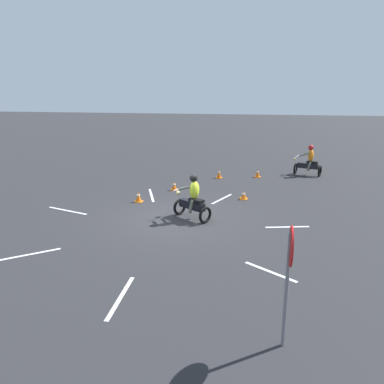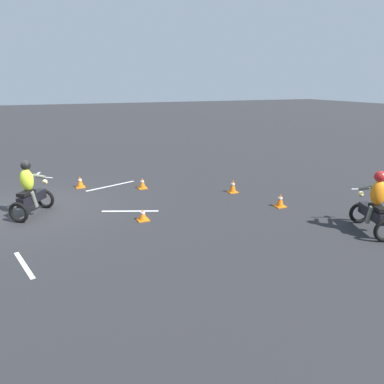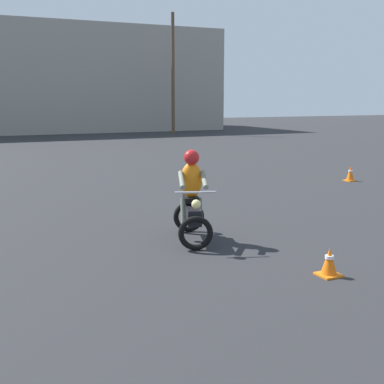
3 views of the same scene
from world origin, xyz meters
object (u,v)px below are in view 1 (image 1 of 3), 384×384
object	(u,v)px
traffic_cone_far_right	(244,195)
traffic_cone_far_center	(219,174)
motorcycle_rider_background	(309,162)
traffic_cone_near_left	(138,197)
traffic_cone_mid_center	(258,173)
motorcycle_rider_foreground	(193,200)
stop_sign	(289,263)
traffic_cone_near_right	(174,186)

from	to	relation	value
traffic_cone_far_right	traffic_cone_far_center	xyz separation A→B (m)	(-3.72, -1.49, 0.06)
motorcycle_rider_background	traffic_cone_far_right	bearing A→B (deg)	168.66
traffic_cone_near_left	traffic_cone_mid_center	xyz separation A→B (m)	(-5.54, 4.76, -0.00)
traffic_cone_mid_center	traffic_cone_far_center	xyz separation A→B (m)	(0.60, -1.99, 0.02)
motorcycle_rider_background	traffic_cone_mid_center	xyz separation A→B (m)	(0.96, -2.68, -0.52)
motorcycle_rider_foreground	traffic_cone_far_center	world-z (taller)	motorcycle_rider_foreground
motorcycle_rider_background	traffic_cone_far_center	bearing A→B (deg)	128.24
stop_sign	traffic_cone_near_left	xyz separation A→B (m)	(-8.15, -5.49, -1.43)
stop_sign	traffic_cone_far_right	bearing A→B (deg)	-172.56
motorcycle_rider_foreground	traffic_cone_near_left	size ratio (longest dim) A/B	3.87
traffic_cone_near_right	traffic_cone_far_right	xyz separation A→B (m)	(0.89, 3.24, -0.03)
traffic_cone_far_center	motorcycle_rider_background	bearing A→B (deg)	108.54
traffic_cone_mid_center	traffic_cone_far_center	bearing A→B (deg)	-73.11
traffic_cone_mid_center	traffic_cone_far_right	bearing A→B (deg)	-6.62
traffic_cone_far_right	motorcycle_rider_background	bearing A→B (deg)	148.96
traffic_cone_far_right	stop_sign	bearing A→B (deg)	7.44
traffic_cone_mid_center	traffic_cone_near_left	bearing A→B (deg)	-40.70
motorcycle_rider_foreground	traffic_cone_near_right	bearing A→B (deg)	57.12
motorcycle_rider_background	traffic_cone_near_right	xyz separation A→B (m)	(4.40, -6.42, -0.53)
stop_sign	traffic_cone_near_right	bearing A→B (deg)	-156.46
traffic_cone_near_left	traffic_cone_mid_center	bearing A→B (deg)	139.30
motorcycle_rider_foreground	traffic_cone_mid_center	bearing A→B (deg)	17.74
traffic_cone_near_left	traffic_cone_mid_center	world-z (taller)	traffic_cone_near_left
traffic_cone_far_right	motorcycle_rider_foreground	bearing A→B (deg)	-29.97
traffic_cone_mid_center	traffic_cone_near_right	bearing A→B (deg)	-47.45
traffic_cone_far_right	traffic_cone_far_center	bearing A→B (deg)	-158.14
motorcycle_rider_foreground	traffic_cone_far_right	distance (m)	3.38
motorcycle_rider_foreground	traffic_cone_near_right	world-z (taller)	motorcycle_rider_foreground
motorcycle_rider_foreground	traffic_cone_far_center	distance (m)	6.62
stop_sign	traffic_cone_near_right	world-z (taller)	stop_sign
traffic_cone_near_right	traffic_cone_near_left	bearing A→B (deg)	-25.91
motorcycle_rider_foreground	traffic_cone_near_left	xyz separation A→B (m)	(-1.67, -2.60, -0.52)
traffic_cone_far_right	traffic_cone_mid_center	bearing A→B (deg)	173.38
motorcycle_rider_foreground	traffic_cone_near_right	xyz separation A→B (m)	(-3.77, -1.58, -0.53)
motorcycle_rider_background	stop_sign	world-z (taller)	stop_sign
stop_sign	traffic_cone_near_left	world-z (taller)	stop_sign
traffic_cone_near_right	motorcycle_rider_background	bearing A→B (deg)	124.40
stop_sign	traffic_cone_far_right	xyz separation A→B (m)	(-9.36, -1.22, -1.47)
traffic_cone_near_right	motorcycle_rider_foreground	bearing A→B (deg)	22.66
traffic_cone_near_left	traffic_cone_far_right	distance (m)	4.43
motorcycle_rider_foreground	traffic_cone_mid_center	size ratio (longest dim) A/B	3.94
stop_sign	traffic_cone_near_left	size ratio (longest dim) A/B	5.37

